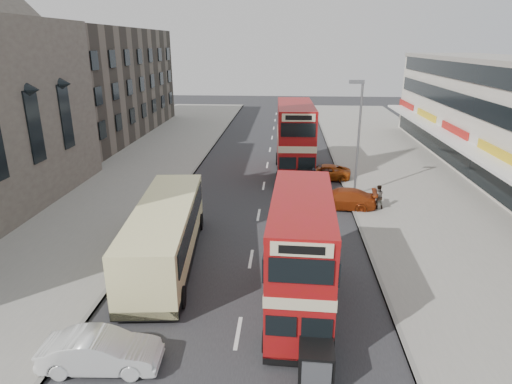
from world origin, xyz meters
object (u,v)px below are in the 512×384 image
at_px(car_right_a, 341,199).
at_px(cyclist, 313,185).
at_px(street_lamp, 358,130).
at_px(bus_main, 301,255).
at_px(car_right_b, 324,172).
at_px(car_left_front, 101,351).
at_px(coach, 165,232).
at_px(bus_second, 295,139).
at_px(pedestrian_near, 378,197).

relative_size(car_right_a, cyclist, 2.32).
relative_size(street_lamp, bus_main, 0.94).
bearing_deg(car_right_b, car_left_front, -17.40).
bearing_deg(bus_main, car_left_front, 32.29).
bearing_deg(car_right_b, street_lamp, 28.28).
relative_size(bus_main, cyclist, 4.35).
relative_size(street_lamp, car_right_a, 1.77).
distance_m(car_left_front, car_right_a, 18.54).
height_order(coach, car_right_b, coach).
distance_m(bus_second, car_left_front, 24.63).
height_order(bus_main, coach, bus_main).
bearing_deg(pedestrian_near, car_left_front, 44.38).
height_order(bus_second, cyclist, bus_second).
distance_m(street_lamp, bus_second, 7.07).
xyz_separation_m(car_right_a, cyclist, (-1.68, 2.86, -0.04)).
relative_size(coach, car_right_a, 2.34).
bearing_deg(street_lamp, car_left_front, -120.95).
height_order(bus_second, car_right_b, bus_second).
height_order(street_lamp, car_right_a, street_lamp).
bearing_deg(car_right_b, coach, -26.31).
bearing_deg(bus_second, car_right_a, 109.23).
distance_m(coach, pedestrian_near, 14.30).
bearing_deg(pedestrian_near, coach, 26.12).
distance_m(bus_second, cyclist, 5.61).
bearing_deg(bus_main, cyclist, -93.16).
height_order(street_lamp, bus_second, street_lamp).
relative_size(car_right_b, cyclist, 2.14).
bearing_deg(pedestrian_near, bus_second, -64.28).
bearing_deg(car_right_a, pedestrian_near, 89.94).
bearing_deg(car_right_b, bus_main, -2.61).
height_order(pedestrian_near, cyclist, cyclist).
relative_size(bus_second, car_left_front, 2.58).
relative_size(street_lamp, pedestrian_near, 5.03).
height_order(car_left_front, car_right_b, car_left_front).
relative_size(street_lamp, coach, 0.76).
relative_size(pedestrian_near, cyclist, 0.82).
relative_size(street_lamp, car_left_front, 2.05).
distance_m(street_lamp, coach, 15.38).
distance_m(bus_main, coach, 7.50).
height_order(coach, car_left_front, coach).
bearing_deg(car_right_a, car_left_front, -25.09).
height_order(street_lamp, car_right_b, street_lamp).
xyz_separation_m(car_right_a, pedestrian_near, (2.34, -0.27, 0.29)).
bearing_deg(car_left_front, car_right_b, -25.64).
bearing_deg(cyclist, car_left_front, -120.24).
xyz_separation_m(bus_main, car_right_b, (2.39, 18.37, -1.89)).
height_order(street_lamp, car_left_front, street_lamp).
relative_size(bus_second, cyclist, 5.18).
xyz_separation_m(coach, car_right_b, (8.89, 14.74, -1.06)).
height_order(car_right_a, car_right_b, car_right_a).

